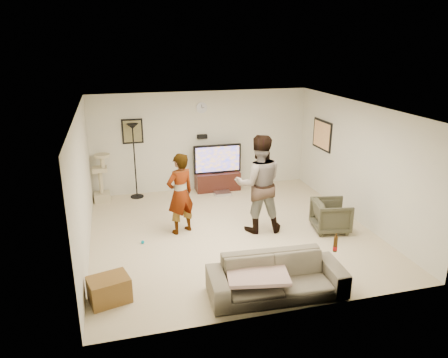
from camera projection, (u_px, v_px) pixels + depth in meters
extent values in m
cube|color=beige|center=(231.00, 232.00, 8.60)|extent=(5.50, 5.50, 0.02)
cube|color=white|center=(232.00, 108.00, 7.80)|extent=(5.50, 5.50, 0.02)
cube|color=beige|center=(202.00, 141.00, 10.72)|extent=(5.50, 0.04, 2.50)
cube|color=beige|center=(288.00, 233.00, 5.68)|extent=(5.50, 0.04, 2.50)
cube|color=beige|center=(83.00, 185.00, 7.53)|extent=(0.04, 5.50, 2.50)
cube|color=beige|center=(358.00, 163.00, 8.87)|extent=(0.04, 5.50, 2.50)
cylinder|color=white|center=(202.00, 108.00, 10.42)|extent=(0.26, 0.04, 0.26)
cube|color=black|center=(202.00, 137.00, 10.62)|extent=(0.25, 0.10, 0.10)
cube|color=brown|center=(132.00, 131.00, 10.18)|extent=(0.42, 0.03, 0.52)
cube|color=#F3A76F|center=(322.00, 135.00, 10.25)|extent=(0.03, 0.78, 0.62)
cube|color=black|center=(217.00, 181.00, 10.90)|extent=(1.13, 0.45, 0.47)
cube|color=silver|center=(222.00, 193.00, 10.61)|extent=(0.40, 0.30, 0.07)
cube|color=black|center=(217.00, 159.00, 10.71)|extent=(1.22, 0.08, 0.72)
cube|color=orange|center=(218.00, 159.00, 10.67)|extent=(1.12, 0.01, 0.64)
cylinder|color=black|center=(135.00, 161.00, 10.18)|extent=(0.32, 0.32, 1.82)
cube|color=tan|center=(100.00, 178.00, 10.04)|extent=(0.39, 0.39, 1.17)
imported|color=#B2B2B4|center=(180.00, 194.00, 8.33)|extent=(0.71, 0.61, 1.64)
imported|color=#2B4C86|center=(259.00, 184.00, 8.37)|extent=(1.06, 0.88, 1.98)
imported|color=#625B4B|center=(277.00, 277.00, 6.40)|extent=(2.11, 0.93, 0.60)
cube|color=#CCA59B|center=(257.00, 274.00, 6.29)|extent=(1.01, 0.85, 0.06)
cylinder|color=#392007|center=(335.00, 244.00, 6.50)|extent=(0.06, 0.06, 0.25)
imported|color=#373727|center=(331.00, 216.00, 8.56)|extent=(0.81, 0.80, 0.64)
cube|color=brown|center=(109.00, 290.00, 6.27)|extent=(0.67, 0.57, 0.39)
sphere|color=#007AA0|center=(143.00, 242.00, 8.08)|extent=(0.07, 0.07, 0.07)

